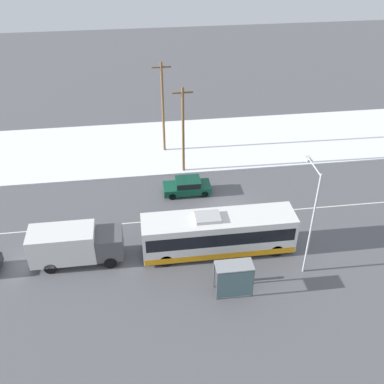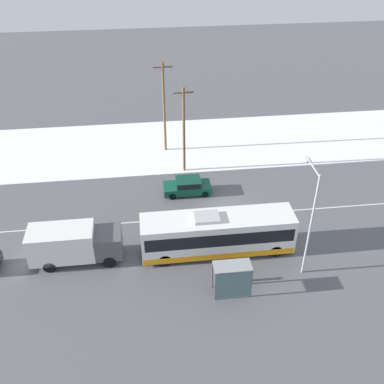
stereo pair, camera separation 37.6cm
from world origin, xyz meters
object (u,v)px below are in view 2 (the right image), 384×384
(city_bus, at_px, (217,234))
(bus_shelter, at_px, (233,277))
(box_truck, at_px, (73,243))
(streetlamp, at_px, (310,211))
(utility_pole_roadside, at_px, (184,130))
(sedan_car, at_px, (188,186))
(pedestrian_at_stop, at_px, (223,273))
(utility_pole_snowlot, at_px, (164,107))

(city_bus, distance_m, bus_shelter, 4.47)
(box_truck, bearing_deg, city_bus, -1.34)
(bus_shelter, relative_size, streetlamp, 0.30)
(bus_shelter, xyz_separation_m, streetlamp, (5.33, 1.95, 3.39))
(city_bus, bearing_deg, utility_pole_roadside, 95.95)
(box_truck, bearing_deg, sedan_car, 39.91)
(pedestrian_at_stop, bearing_deg, city_bus, 87.37)
(box_truck, bearing_deg, pedestrian_at_stop, -19.37)
(city_bus, distance_m, streetlamp, 7.02)
(sedan_car, bearing_deg, pedestrian_at_stop, 95.93)
(box_truck, relative_size, streetlamp, 0.80)
(city_bus, height_order, pedestrian_at_stop, city_bus)
(sedan_car, relative_size, bus_shelter, 1.67)
(box_truck, bearing_deg, utility_pole_roadside, 51.02)
(sedan_car, xyz_separation_m, streetlamp, (6.89, -10.29, 4.28))
(pedestrian_at_stop, bearing_deg, utility_pole_roadside, 94.03)
(bus_shelter, relative_size, utility_pole_roadside, 0.29)
(city_bus, distance_m, sedan_car, 7.93)
(city_bus, relative_size, utility_pole_snowlot, 1.20)
(city_bus, xyz_separation_m, utility_pole_snowlot, (-2.67, 15.73, 3.20))
(bus_shelter, height_order, utility_pole_snowlot, utility_pole_snowlot)
(bus_shelter, bearing_deg, utility_pole_snowlot, 98.22)
(bus_shelter, xyz_separation_m, utility_pole_roadside, (-1.45, 15.97, 2.71))
(box_truck, distance_m, utility_pole_snowlot, 17.58)
(utility_pole_snowlot, bearing_deg, streetlamp, -65.66)
(sedan_car, bearing_deg, utility_pole_roadside, -91.66)
(box_truck, relative_size, utility_pole_roadside, 0.77)
(utility_pole_roadside, bearing_deg, utility_pole_snowlot, 109.22)
(utility_pole_roadside, bearing_deg, city_bus, -84.05)
(bus_shelter, bearing_deg, pedestrian_at_stop, 109.50)
(streetlamp, distance_m, utility_pole_roadside, 15.59)
(city_bus, relative_size, streetlamp, 1.37)
(city_bus, height_order, bus_shelter, city_bus)
(streetlamp, relative_size, utility_pole_snowlot, 0.88)
(sedan_car, distance_m, utility_pole_snowlot, 9.02)
(city_bus, relative_size, sedan_car, 2.68)
(box_truck, height_order, utility_pole_roadside, utility_pole_roadside)
(utility_pole_roadside, bearing_deg, pedestrian_at_stop, -85.97)
(city_bus, xyz_separation_m, box_truck, (-10.32, 0.24, -0.04))
(sedan_car, distance_m, utility_pole_roadside, 5.18)
(box_truck, distance_m, bus_shelter, 11.57)
(box_truck, relative_size, bus_shelter, 2.62)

